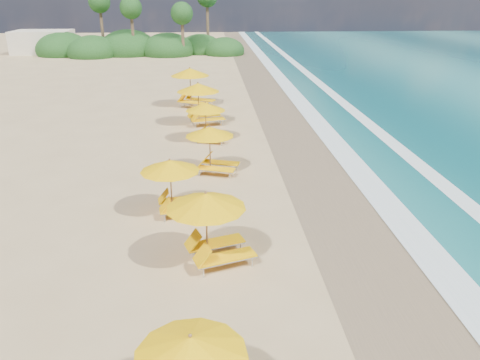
# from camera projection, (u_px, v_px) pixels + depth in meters

# --- Properties ---
(ground) EXTENTS (160.00, 160.00, 0.00)m
(ground) POSITION_uv_depth(u_px,v_px,m) (240.00, 211.00, 16.93)
(ground) COLOR tan
(ground) RESTS_ON ground
(wet_sand) EXTENTS (4.00, 160.00, 0.01)m
(wet_sand) POSITION_uv_depth(u_px,v_px,m) (348.00, 207.00, 17.17)
(wet_sand) COLOR #856F4F
(wet_sand) RESTS_ON ground
(surf_foam) EXTENTS (4.00, 160.00, 0.01)m
(surf_foam) POSITION_uv_depth(u_px,v_px,m) (420.00, 205.00, 17.32)
(surf_foam) COLOR white
(surf_foam) RESTS_ON ground
(station_3) EXTENTS (2.91, 2.85, 2.29)m
(station_3) POSITION_uv_depth(u_px,v_px,m) (212.00, 223.00, 13.24)
(station_3) COLOR olive
(station_3) RESTS_ON ground
(station_4) EXTENTS (2.46, 2.33, 2.09)m
(station_4) POSITION_uv_depth(u_px,v_px,m) (175.00, 183.00, 16.29)
(station_4) COLOR olive
(station_4) RESTS_ON ground
(station_5) EXTENTS (2.67, 2.61, 2.11)m
(station_5) POSITION_uv_depth(u_px,v_px,m) (214.00, 147.00, 20.07)
(station_5) COLOR olive
(station_5) RESTS_ON ground
(station_6) EXTENTS (2.69, 2.64, 2.11)m
(station_6) POSITION_uv_depth(u_px,v_px,m) (209.00, 119.00, 24.33)
(station_6) COLOR olive
(station_6) RESTS_ON ground
(station_7) EXTENTS (3.13, 3.03, 2.54)m
(station_7) POSITION_uv_depth(u_px,v_px,m) (202.00, 101.00, 27.38)
(station_7) COLOR olive
(station_7) RESTS_ON ground
(station_8) EXTENTS (3.58, 3.58, 2.67)m
(station_8) POSITION_uv_depth(u_px,v_px,m) (193.00, 85.00, 31.68)
(station_8) COLOR olive
(station_8) RESTS_ON ground
(treeline) EXTENTS (25.80, 8.80, 9.74)m
(treeline) POSITION_uv_depth(u_px,v_px,m) (136.00, 47.00, 58.05)
(treeline) COLOR #163D14
(treeline) RESTS_ON ground
(beach_building) EXTENTS (7.00, 5.00, 2.80)m
(beach_building) POSITION_uv_depth(u_px,v_px,m) (43.00, 42.00, 59.47)
(beach_building) COLOR beige
(beach_building) RESTS_ON ground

